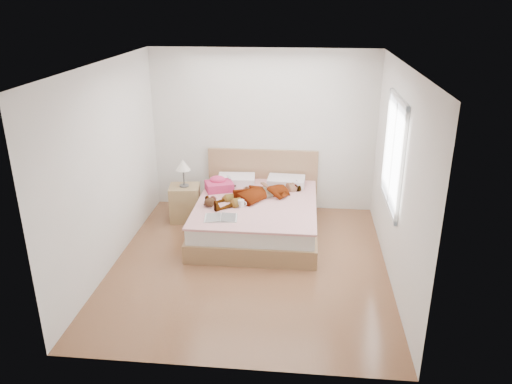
% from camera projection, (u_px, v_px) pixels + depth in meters
% --- Properties ---
extents(ground, '(4.00, 4.00, 0.00)m').
position_uv_depth(ground, '(250.00, 264.00, 6.63)').
color(ground, '#532D1A').
rests_on(ground, ground).
extents(woman, '(1.63, 1.41, 0.22)m').
position_uv_depth(woman, '(258.00, 191.00, 7.43)').
color(woman, silver).
rests_on(woman, bed).
extents(hair, '(0.45, 0.53, 0.07)m').
position_uv_depth(hair, '(225.00, 183.00, 7.93)').
color(hair, black).
rests_on(hair, bed).
extents(phone, '(0.08, 0.09, 0.05)m').
position_uv_depth(phone, '(229.00, 177.00, 7.83)').
color(phone, silver).
rests_on(phone, bed).
extents(room_shell, '(4.00, 4.00, 4.00)m').
position_uv_depth(room_shell, '(393.00, 154.00, 6.19)').
color(room_shell, white).
rests_on(room_shell, ground).
extents(bed, '(1.80, 2.08, 1.00)m').
position_uv_depth(bed, '(257.00, 214.00, 7.49)').
color(bed, olive).
rests_on(bed, ground).
extents(towel, '(0.50, 0.45, 0.22)m').
position_uv_depth(towel, '(219.00, 185.00, 7.73)').
color(towel, '#D13872').
rests_on(towel, bed).
extents(magazine, '(0.47, 0.34, 0.03)m').
position_uv_depth(magazine, '(221.00, 218.00, 6.77)').
color(magazine, white).
rests_on(magazine, bed).
extents(coffee_mug, '(0.14, 0.11, 0.10)m').
position_uv_depth(coffee_mug, '(241.00, 203.00, 7.12)').
color(coffee_mug, silver).
rests_on(coffee_mug, bed).
extents(plush_toy, '(0.20, 0.25, 0.13)m').
position_uv_depth(plush_toy, '(210.00, 202.00, 7.15)').
color(plush_toy, black).
rests_on(plush_toy, bed).
extents(nightstand, '(0.52, 0.47, 1.00)m').
position_uv_depth(nightstand, '(185.00, 200.00, 7.84)').
color(nightstand, olive).
rests_on(nightstand, ground).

